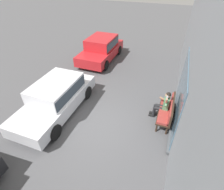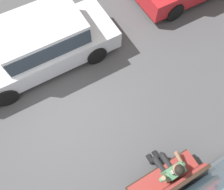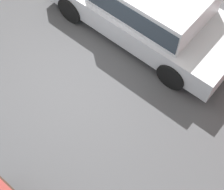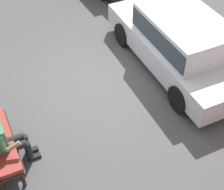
{
  "view_description": "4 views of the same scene",
  "coord_description": "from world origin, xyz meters",
  "views": [
    {
      "loc": [
        4.66,
        2.6,
        5.37
      ],
      "look_at": [
        -1.12,
        0.47,
        0.79
      ],
      "focal_mm": 28.0,
      "sensor_mm": 36.0,
      "label": 1
    },
    {
      "loc": [
        0.02,
        2.6,
        5.57
      ],
      "look_at": [
        -1.06,
        0.71,
        1.05
      ],
      "focal_mm": 35.0,
      "sensor_mm": 36.0,
      "label": 2
    },
    {
      "loc": [
        -2.94,
        2.6,
        5.99
      ],
      "look_at": [
        -1.08,
        0.38,
        0.9
      ],
      "focal_mm": 55.0,
      "sensor_mm": 36.0,
      "label": 3
    },
    {
      "loc": [
        -5.66,
        2.6,
        5.56
      ],
      "look_at": [
        -1.3,
        0.55,
        0.89
      ],
      "focal_mm": 55.0,
      "sensor_mm": 36.0,
      "label": 4
    }
  ],
  "objects": [
    {
      "name": "parked_car_mid",
      "position": [
        -0.2,
        -1.78,
        0.79
      ],
      "size": [
        4.4,
        1.83,
        1.45
      ],
      "color": "silver",
      "rests_on": "ground_plane"
    },
    {
      "name": "ground_plane",
      "position": [
        0.0,
        0.0,
        0.0
      ],
      "size": [
        60.0,
        60.0,
        0.0
      ],
      "primitive_type": "plane",
      "color": "#4C4C4F"
    }
  ]
}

